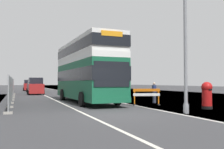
{
  "coord_description": "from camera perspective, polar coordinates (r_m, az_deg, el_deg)",
  "views": [
    {
      "loc": [
        -4.75,
        -11.81,
        1.63
      ],
      "look_at": [
        1.8,
        5.55,
        2.2
      ],
      "focal_mm": 40.59,
      "sensor_mm": 36.0,
      "label": 1
    }
  ],
  "objects": [
    {
      "name": "car_receding_far",
      "position": [
        51.54,
        -18.23,
        -2.39
      ],
      "size": [
        2.07,
        4.4,
        2.08
      ],
      "color": "maroon",
      "rests_on": "ground"
    },
    {
      "name": "red_pillar_postbox",
      "position": [
        16.57,
        20.59,
        -4.15
      ],
      "size": [
        0.66,
        0.66,
        1.65
      ],
      "color": "black",
      "rests_on": "ground"
    },
    {
      "name": "ground",
      "position": [
        13.16,
        3.63,
        -9.08
      ],
      "size": [
        140.0,
        280.0,
        0.1
      ],
      "color": "#38383A"
    },
    {
      "name": "roadworks_barrier",
      "position": [
        18.26,
        7.78,
        -4.48
      ],
      "size": [
        1.93,
        0.93,
        1.17
      ],
      "color": "orange",
      "rests_on": "ground"
    },
    {
      "name": "pedestrian_at_kerb",
      "position": [
        20.27,
        9.49,
        -4.05
      ],
      "size": [
        0.34,
        0.34,
        1.62
      ],
      "color": "#2D3342",
      "rests_on": "ground"
    },
    {
      "name": "construction_site_fence",
      "position": [
        25.91,
        -21.58,
        -3.08
      ],
      "size": [
        0.44,
        24.0,
        2.04
      ],
      "color": "#A8AAAD",
      "rests_on": "ground"
    },
    {
      "name": "lamppost_foreground",
      "position": [
        14.09,
        16.18,
        10.47
      ],
      "size": [
        0.29,
        0.7,
        9.68
      ],
      "color": "gray",
      "rests_on": "ground"
    },
    {
      "name": "car_receding_mid",
      "position": [
        43.8,
        -17.39,
        -2.54
      ],
      "size": [
        1.97,
        4.47,
        2.08
      ],
      "color": "black",
      "rests_on": "ground"
    },
    {
      "name": "double_decker_bus",
      "position": [
        20.78,
        -5.86,
        0.99
      ],
      "size": [
        3.08,
        11.33,
        4.93
      ],
      "color": "#145638",
      "rests_on": "ground"
    },
    {
      "name": "car_oncoming_near",
      "position": [
        35.59,
        -16.84,
        -2.63
      ],
      "size": [
        2.09,
        4.41,
        2.24
      ],
      "color": "maroon",
      "rests_on": "ground"
    }
  ]
}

